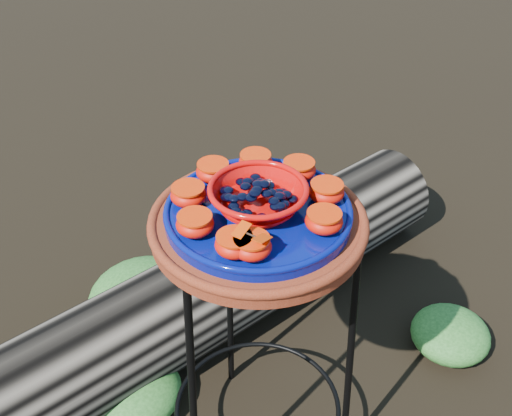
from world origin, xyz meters
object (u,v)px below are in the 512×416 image
object	(u,v)px
plant_stand	(258,352)
cobalt_plate	(258,214)
driftwood_log	(227,283)
red_bowl	(258,198)
terracotta_saucer	(258,226)

from	to	relation	value
plant_stand	cobalt_plate	world-z (taller)	cobalt_plate
plant_stand	driftwood_log	xyz separation A→B (m)	(0.06, 0.45, -0.20)
plant_stand	red_bowl	world-z (taller)	red_bowl
cobalt_plate	red_bowl	bearing A→B (deg)	0.00
terracotta_saucer	red_bowl	world-z (taller)	red_bowl
red_bowl	driftwood_log	bearing A→B (deg)	81.95
terracotta_saucer	cobalt_plate	distance (m)	0.03
plant_stand	terracotta_saucer	size ratio (longest dim) A/B	1.69
cobalt_plate	red_bowl	size ratio (longest dim) A/B	2.00
terracotta_saucer	driftwood_log	size ratio (longest dim) A/B	0.27
cobalt_plate	driftwood_log	size ratio (longest dim) A/B	0.23
terracotta_saucer	driftwood_log	xyz separation A→B (m)	(0.06, 0.45, -0.57)
terracotta_saucer	cobalt_plate	bearing A→B (deg)	0.00
cobalt_plate	red_bowl	world-z (taller)	red_bowl
driftwood_log	plant_stand	bearing A→B (deg)	-98.05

